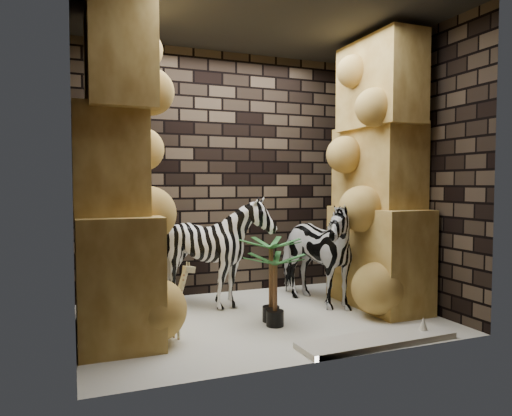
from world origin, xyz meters
name	(u,v)px	position (x,y,z in m)	size (l,w,h in m)	color
floor	(260,318)	(0.00, 0.00, 0.00)	(3.50, 3.50, 0.00)	silver
ceiling	(260,18)	(0.00, 0.00, 3.00)	(3.50, 3.50, 0.00)	#262523
wall_back	(223,173)	(0.00, 1.25, 1.50)	(3.50, 3.50, 0.00)	black
wall_front	(322,167)	(0.00, -1.25, 1.50)	(3.50, 3.50, 0.00)	black
wall_left	(72,169)	(-1.75, 0.00, 1.50)	(3.00, 3.00, 0.00)	black
wall_right	(403,172)	(1.75, 0.00, 1.50)	(3.00, 3.00, 0.00)	black
rock_pillar_left	(114,169)	(-1.40, 0.00, 1.50)	(0.68, 1.30, 3.00)	#DABB62
rock_pillar_right	(378,172)	(1.42, 0.00, 1.50)	(0.58, 1.25, 3.00)	#DABB62
zebra_right	(311,244)	(0.75, 0.31, 0.69)	(0.63, 1.16, 1.38)	white
zebra_left	(215,257)	(-0.30, 0.57, 0.56)	(1.00, 1.24, 1.12)	white
giraffe_toy	(168,302)	(-1.00, -0.34, 0.34)	(0.35, 0.12, 0.68)	beige
palm_front	(271,279)	(0.07, -0.13, 0.42)	(0.36, 0.36, 0.84)	#1F5618
palm_back	(275,290)	(0.04, -0.29, 0.35)	(0.36, 0.36, 0.71)	#1F5618
surfboard	(377,340)	(0.67, -1.05, 0.03)	(1.45, 0.36, 0.05)	beige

